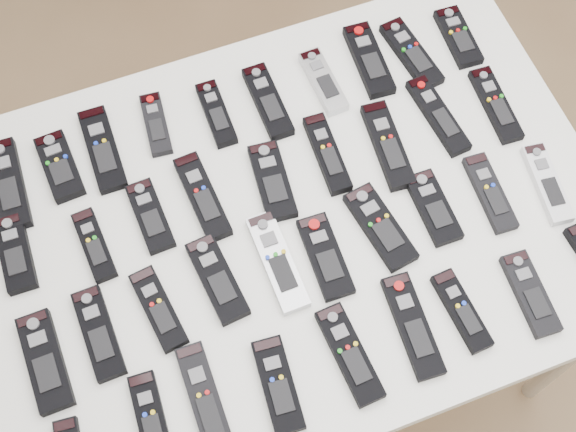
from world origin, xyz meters
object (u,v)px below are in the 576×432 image
object	(u,v)px
remote_16	(388,145)
remote_32	(278,385)
remote_12	(150,216)
remote_11	(94,245)
remote_7	(369,60)
remote_2	(103,149)
remote_5	(268,102)
remote_18	(496,105)
remote_30	(151,420)
remote_8	(411,54)
remote_0	(9,185)
remote_1	(60,167)
remote_31	(206,401)
remote_24	(325,256)
remote_13	(202,197)
table	(288,232)
remote_15	(327,154)
remote_17	(438,115)
remote_6	(323,82)
remote_9	(458,37)
remote_26	(433,208)
remote_27	(490,193)
remote_19	(45,361)
remote_25	(380,227)
remote_35	(461,311)
remote_28	(547,183)
remote_14	(272,181)
remote_33	(350,354)
remote_3	(156,124)
remote_36	(530,294)
remote_34	(413,326)
remote_22	(217,279)
remote_23	(278,262)
remote_4	(216,114)

from	to	relation	value
remote_16	remote_32	distance (m)	0.54
remote_12	remote_32	distance (m)	0.41
remote_11	remote_7	bearing A→B (deg)	13.90
remote_2	remote_5	distance (m)	0.35
remote_18	remote_30	distance (m)	0.93
remote_8	remote_30	bearing A→B (deg)	-150.93
remote_0	remote_1	bearing A→B (deg)	4.43
remote_31	remote_24	bearing A→B (deg)	31.86
remote_11	remote_13	xyz separation A→B (m)	(0.23, 0.02, 0.00)
table	remote_15	size ratio (longest dim) A/B	6.98
remote_17	remote_6	bearing A→B (deg)	134.87
remote_0	remote_5	bearing A→B (deg)	2.19
remote_9	remote_26	distance (m)	0.42
remote_27	remote_31	size ratio (longest dim) A/B	0.81
remote_1	remote_19	size ratio (longest dim) A/B	0.81
remote_25	remote_13	bearing A→B (deg)	139.92
remote_19	remote_24	xyz separation A→B (m)	(0.54, 0.01, -0.00)
remote_0	remote_35	xyz separation A→B (m)	(0.72, -0.55, 0.00)
remote_24	remote_35	size ratio (longest dim) A/B	1.07
remote_13	remote_8	bearing A→B (deg)	14.22
remote_19	remote_28	xyz separation A→B (m)	(1.01, -0.00, -0.00)
remote_7	remote_14	distance (m)	0.36
remote_2	remote_33	bearing A→B (deg)	-60.88
remote_15	remote_27	size ratio (longest dim) A/B	1.05
remote_1	remote_18	distance (m)	0.90
remote_8	remote_35	distance (m)	0.58
remote_1	remote_3	world-z (taller)	remote_1
table	remote_15	bearing A→B (deg)	40.10
remote_11	remote_35	xyz separation A→B (m)	(0.60, -0.37, 0.00)
remote_3	remote_18	size ratio (longest dim) A/B	0.80
remote_3	remote_27	xyz separation A→B (m)	(0.57, -0.39, 0.00)
table	remote_35	xyz separation A→B (m)	(0.23, -0.29, 0.07)
remote_16	remote_27	bearing A→B (deg)	-44.41
remote_11	remote_31	world-z (taller)	remote_11
remote_18	remote_19	world-z (taller)	remote_19
remote_13	remote_36	xyz separation A→B (m)	(0.51, -0.41, -0.00)
remote_3	remote_34	size ratio (longest dim) A/B	0.72
remote_26	remote_36	distance (m)	0.24
remote_8	remote_30	xyz separation A→B (m)	(-0.75, -0.55, 0.00)
remote_5	remote_19	size ratio (longest dim) A/B	0.96
remote_22	remote_32	bearing A→B (deg)	-86.58
remote_31	remote_35	size ratio (longest dim) A/B	1.31
remote_26	remote_25	bearing A→B (deg)	-178.72
remote_23	remote_26	size ratio (longest dim) A/B	1.32
remote_4	remote_27	world-z (taller)	remote_4
remote_12	remote_36	distance (m)	0.74
remote_9	remote_31	distance (m)	0.94
remote_0	remote_18	bearing A→B (deg)	-7.89
remote_34	remote_22	bearing A→B (deg)	148.80
remote_27	remote_3	bearing A→B (deg)	149.12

